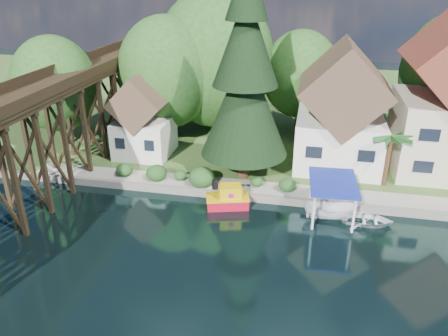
{
  "coord_description": "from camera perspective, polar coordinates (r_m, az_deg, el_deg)",
  "views": [
    {
      "loc": [
        4.3,
        -22.4,
        16.8
      ],
      "look_at": [
        -1.51,
        6.0,
        3.62
      ],
      "focal_mm": 35.0,
      "sensor_mm": 36.0,
      "label": 1
    }
  ],
  "objects": [
    {
      "name": "tugboat",
      "position": [
        33.8,
        0.54,
        -3.97
      ],
      "size": [
        3.64,
        2.61,
        2.38
      ],
      "color": "red",
      "rests_on": "ground"
    },
    {
      "name": "shrubs",
      "position": [
        36.39,
        -3.74,
        -0.93
      ],
      "size": [
        15.76,
        2.47,
        1.7
      ],
      "color": "#18451A",
      "rests_on": "bank"
    },
    {
      "name": "conifer",
      "position": [
        35.08,
        2.8,
        11.71
      ],
      "size": [
        7.24,
        7.24,
        17.82
      ],
      "color": "#382314",
      "rests_on": "bank"
    },
    {
      "name": "bg_trees",
      "position": [
        44.8,
        7.23,
        12.01
      ],
      "size": [
        49.9,
        13.3,
        10.57
      ],
      "color": "#382314",
      "rests_on": "bank"
    },
    {
      "name": "ground",
      "position": [
        28.33,
        0.58,
        -11.92
      ],
      "size": [
        140.0,
        140.0,
        0.0
      ],
      "primitive_type": "plane",
      "color": "black",
      "rests_on": "ground"
    },
    {
      "name": "trestle_bridge",
      "position": [
        36.11,
        -23.49,
        3.88
      ],
      "size": [
        4.12,
        44.18,
        9.3
      ],
      "color": "black",
      "rests_on": "ground"
    },
    {
      "name": "promenade",
      "position": [
        35.68,
        13.02,
        -3.36
      ],
      "size": [
        50.0,
        2.6,
        0.06
      ],
      "primitive_type": "cube",
      "color": "gray",
      "rests_on": "bank"
    },
    {
      "name": "bank",
      "position": [
        58.94,
        6.98,
        7.97
      ],
      "size": [
        140.0,
        52.0,
        0.5
      ],
      "primitive_type": "cube",
      "color": "#365220",
      "rests_on": "ground"
    },
    {
      "name": "boat_canopy",
      "position": [
        32.79,
        13.79,
        -4.48
      ],
      "size": [
        3.95,
        4.97,
        3.09
      ],
      "color": "white",
      "rests_on": "ground"
    },
    {
      "name": "house_left",
      "position": [
        40.23,
        15.01,
        6.76
      ],
      "size": [
        7.64,
        8.64,
        11.02
      ],
      "color": "white",
      "rests_on": "bank"
    },
    {
      "name": "shed",
      "position": [
        42.0,
        -10.47,
        6.05
      ],
      "size": [
        5.09,
        5.4,
        7.85
      ],
      "color": "white",
      "rests_on": "bank"
    },
    {
      "name": "boat_white_a",
      "position": [
        33.43,
        18.22,
        -6.33
      ],
      "size": [
        3.67,
        2.64,
        0.76
      ],
      "primitive_type": "imported",
      "rotation": [
        0.0,
        0.0,
        1.56
      ],
      "color": "white",
      "rests_on": "ground"
    },
    {
      "name": "seawall",
      "position": [
        34.59,
        9.68,
        -4.4
      ],
      "size": [
        60.0,
        0.4,
        0.62
      ],
      "primitive_type": "cube",
      "color": "slate",
      "rests_on": "ground"
    },
    {
      "name": "palm_tree",
      "position": [
        37.14,
        20.98,
        3.57
      ],
      "size": [
        3.78,
        3.78,
        4.67
      ],
      "color": "#382314",
      "rests_on": "bank"
    }
  ]
}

